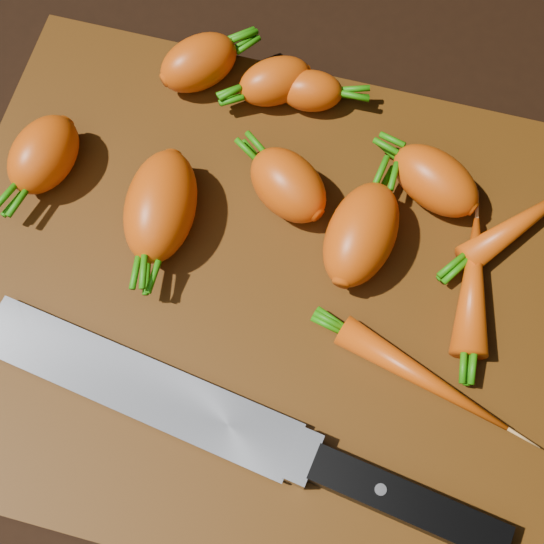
# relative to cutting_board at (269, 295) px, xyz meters

# --- Properties ---
(ground) EXTENTS (2.00, 2.00, 0.01)m
(ground) POSITION_rel_cutting_board_xyz_m (0.00, 0.00, -0.01)
(ground) COLOR black
(cutting_board) EXTENTS (0.50, 0.40, 0.01)m
(cutting_board) POSITION_rel_cutting_board_xyz_m (0.00, 0.00, 0.00)
(cutting_board) COLOR #4E2A09
(cutting_board) RESTS_ON ground
(carrot_0) EXTENTS (0.08, 0.08, 0.04)m
(carrot_0) POSITION_rel_cutting_board_xyz_m (-0.10, 0.17, 0.03)
(carrot_0) COLOR #D04C0B
(carrot_0) RESTS_ON cutting_board
(carrot_1) EXTENTS (0.08, 0.08, 0.05)m
(carrot_1) POSITION_rel_cutting_board_xyz_m (-0.01, 0.08, 0.03)
(carrot_1) COLOR #D04C0B
(carrot_1) RESTS_ON cutting_board
(carrot_2) EXTENTS (0.06, 0.10, 0.05)m
(carrot_2) POSITION_rel_cutting_board_xyz_m (-0.09, 0.04, 0.03)
(carrot_2) COLOR #D04C0B
(carrot_2) RESTS_ON cutting_board
(carrot_3) EXTENTS (0.06, 0.09, 0.05)m
(carrot_3) POSITION_rel_cutting_board_xyz_m (0.06, 0.05, 0.03)
(carrot_3) COLOR #D04C0B
(carrot_3) RESTS_ON cutting_board
(carrot_4) EXTENTS (0.07, 0.07, 0.04)m
(carrot_4) POSITION_rel_cutting_board_xyz_m (-0.04, 0.17, 0.03)
(carrot_4) COLOR #D04C0B
(carrot_4) RESTS_ON cutting_board
(carrot_5) EXTENTS (0.06, 0.04, 0.03)m
(carrot_5) POSITION_rel_cutting_board_xyz_m (-0.01, 0.17, 0.02)
(carrot_5) COLOR #D04C0B
(carrot_5) RESTS_ON cutting_board
(carrot_6) EXTENTS (0.09, 0.07, 0.04)m
(carrot_6) POSITION_rel_cutting_board_xyz_m (0.10, 0.11, 0.03)
(carrot_6) COLOR #D04C0B
(carrot_6) RESTS_ON cutting_board
(carrot_7) EXTENTS (0.09, 0.10, 0.02)m
(carrot_7) POSITION_rel_cutting_board_xyz_m (0.17, 0.10, 0.02)
(carrot_7) COLOR #D04C0B
(carrot_7) RESTS_ON cutting_board
(carrot_8) EXTENTS (0.13, 0.06, 0.02)m
(carrot_8) POSITION_rel_cutting_board_xyz_m (0.12, -0.04, 0.02)
(carrot_8) COLOR #D04C0B
(carrot_8) RESTS_ON cutting_board
(carrot_9) EXTENTS (0.04, 0.11, 0.03)m
(carrot_9) POSITION_rel_cutting_board_xyz_m (0.14, 0.04, 0.02)
(carrot_9) COLOR #D04C0B
(carrot_9) RESTS_ON cutting_board
(carrot_10) EXTENTS (0.06, 0.08, 0.05)m
(carrot_10) POSITION_rel_cutting_board_xyz_m (-0.19, 0.06, 0.03)
(carrot_10) COLOR #D04C0B
(carrot_10) RESTS_ON cutting_board
(knife) EXTENTS (0.39, 0.09, 0.02)m
(knife) POSITION_rel_cutting_board_xyz_m (-0.05, -0.10, 0.02)
(knife) COLOR gray
(knife) RESTS_ON cutting_board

